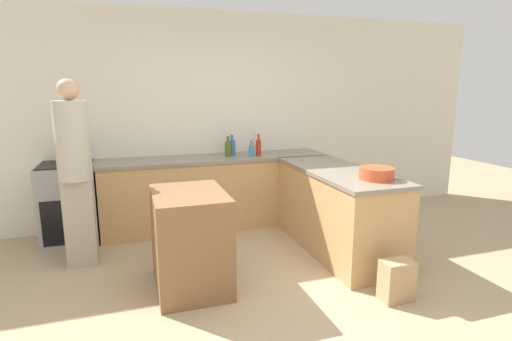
# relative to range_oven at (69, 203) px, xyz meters

# --- Properties ---
(ground_plane) EXTENTS (14.00, 14.00, 0.00)m
(ground_plane) POSITION_rel_range_oven_xyz_m (1.72, -2.09, -0.45)
(ground_plane) COLOR tan
(wall_back) EXTENTS (8.00, 0.06, 2.70)m
(wall_back) POSITION_rel_range_oven_xyz_m (1.72, 0.33, 0.90)
(wall_back) COLOR silver
(wall_back) RESTS_ON ground_plane
(counter_back) EXTENTS (2.82, 0.63, 0.90)m
(counter_back) POSITION_rel_range_oven_xyz_m (1.72, -0.00, -0.00)
(counter_back) COLOR tan
(counter_back) RESTS_ON ground_plane
(counter_peninsula) EXTENTS (0.69, 1.77, 0.90)m
(counter_peninsula) POSITION_rel_range_oven_xyz_m (2.78, -1.17, -0.00)
(counter_peninsula) COLOR tan
(counter_peninsula) RESTS_ON ground_plane
(range_oven) EXTENTS (0.60, 0.60, 0.91)m
(range_oven) POSITION_rel_range_oven_xyz_m (0.00, 0.00, 0.00)
(range_oven) COLOR #99999E
(range_oven) RESTS_ON ground_plane
(island_table) EXTENTS (0.61, 0.84, 0.87)m
(island_table) POSITION_rel_range_oven_xyz_m (1.15, -1.51, -0.02)
(island_table) COLOR brown
(island_table) RESTS_ON ground_plane
(mixing_bowl) EXTENTS (0.33, 0.33, 0.11)m
(mixing_bowl) POSITION_rel_range_oven_xyz_m (2.89, -1.70, 0.50)
(mixing_bowl) COLOR #DB512D
(mixing_bowl) RESTS_ON counter_peninsula
(hot_sauce_bottle) EXTENTS (0.07, 0.07, 0.27)m
(hot_sauce_bottle) POSITION_rel_range_oven_xyz_m (2.26, -0.08, 0.55)
(hot_sauce_bottle) COLOR red
(hot_sauce_bottle) RESTS_ON counter_back
(dish_soap_bottle) EXTENTS (0.06, 0.06, 0.20)m
(dish_soap_bottle) POSITION_rel_range_oven_xyz_m (2.14, -0.13, 0.53)
(dish_soap_bottle) COLOR #338CBF
(dish_soap_bottle) RESTS_ON counter_back
(vinegar_bottle_clear) EXTENTS (0.07, 0.07, 0.30)m
(vinegar_bottle_clear) POSITION_rel_range_oven_xyz_m (2.26, 0.08, 0.56)
(vinegar_bottle_clear) COLOR silver
(vinegar_bottle_clear) RESTS_ON counter_back
(olive_oil_bottle) EXTENTS (0.08, 0.08, 0.26)m
(olive_oil_bottle) POSITION_rel_range_oven_xyz_m (1.87, -0.02, 0.55)
(olive_oil_bottle) COLOR #475B1E
(olive_oil_bottle) RESTS_ON counter_back
(water_bottle_blue) EXTENTS (0.09, 0.09, 0.26)m
(water_bottle_blue) POSITION_rel_range_oven_xyz_m (1.94, 0.05, 0.55)
(water_bottle_blue) COLOR #386BB7
(water_bottle_blue) RESTS_ON counter_back
(person_by_range) EXTENTS (0.31, 0.31, 1.83)m
(person_by_range) POSITION_rel_range_oven_xyz_m (0.18, -0.74, 0.55)
(person_by_range) COLOR #ADA38E
(person_by_range) RESTS_ON ground_plane
(paper_bag) EXTENTS (0.27, 0.17, 0.35)m
(paper_bag) POSITION_rel_range_oven_xyz_m (2.73, -2.30, -0.28)
(paper_bag) COLOR tan
(paper_bag) RESTS_ON ground_plane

